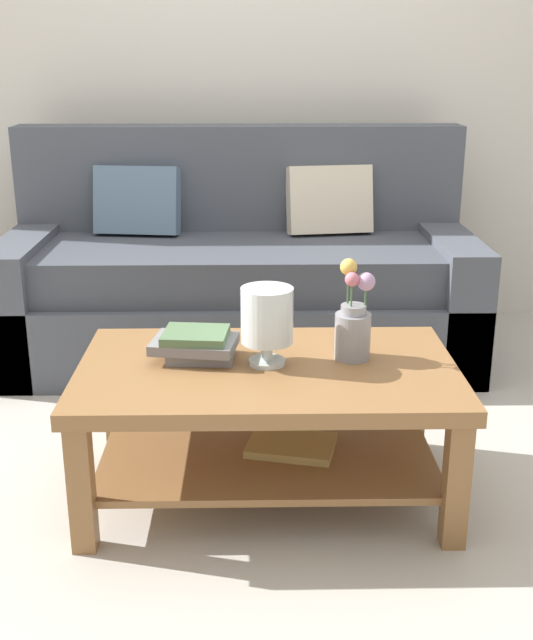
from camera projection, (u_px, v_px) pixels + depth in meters
The scene contains 7 objects.
ground_plane at pixel (246, 447), 2.97m from camera, with size 10.00×10.00×0.00m, color #B7B2A8.
back_wall at pixel (246, 61), 4.10m from camera, with size 6.40×0.12×2.70m, color beige.
couch at pixel (240, 280), 3.80m from camera, with size 2.16×0.90×1.06m.
coffee_table at pixel (268, 401), 2.56m from camera, with size 1.20×0.72×0.46m.
book_stack_main at pixel (197, 345), 2.55m from camera, with size 0.29×0.22×0.09m.
glass_hurricane_vase at pixel (267, 318), 2.48m from camera, with size 0.16×0.16×0.25m.
flower_pitcher at pixel (353, 324), 2.54m from camera, with size 0.12×0.12×0.33m.
Camera 1 is at (0.02, -2.66, 1.39)m, focal length 44.82 mm.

